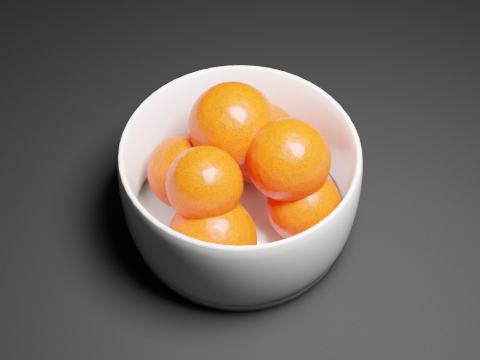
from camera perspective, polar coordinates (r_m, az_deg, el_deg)
bowl at (r=0.57m, az=0.00°, el=-0.31°), size 0.20×0.20×0.10m
orange_pile at (r=0.56m, az=0.05°, el=0.67°), size 0.17×0.15×0.11m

